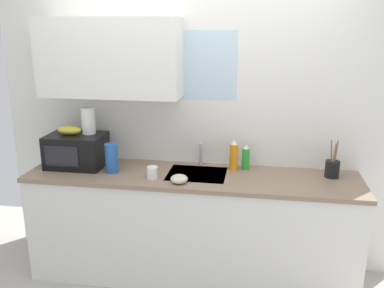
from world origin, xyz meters
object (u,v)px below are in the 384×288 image
(microwave, at_px, (77,150))
(paper_towel_roll, at_px, (88,121))
(dish_soap_bottle_orange, at_px, (234,156))
(small_bowl, at_px, (179,179))
(mug_white, at_px, (152,173))
(utensil_crock, at_px, (332,168))
(banana_bunch, at_px, (69,130))
(cereal_canister, at_px, (112,158))
(dish_soap_bottle_green, at_px, (246,158))

(microwave, height_order, paper_towel_roll, paper_towel_roll)
(dish_soap_bottle_orange, bearing_deg, small_bowl, -136.31)
(microwave, relative_size, mug_white, 4.84)
(utensil_crock, xyz_separation_m, small_bowl, (-1.14, -0.32, -0.04))
(banana_bunch, distance_m, dish_soap_bottle_orange, 1.36)
(microwave, bearing_deg, cereal_canister, -16.13)
(microwave, distance_m, dish_soap_bottle_orange, 1.30)
(paper_towel_roll, bearing_deg, banana_bunch, -161.57)
(dish_soap_bottle_green, height_order, mug_white, dish_soap_bottle_green)
(dish_soap_bottle_green, distance_m, cereal_canister, 1.08)
(dish_soap_bottle_green, bearing_deg, dish_soap_bottle_orange, -159.87)
(cereal_canister, xyz_separation_m, utensil_crock, (1.72, 0.17, -0.05))
(paper_towel_roll, height_order, cereal_canister, paper_towel_roll)
(mug_white, relative_size, utensil_crock, 0.32)
(paper_towel_roll, height_order, dish_soap_bottle_green, paper_towel_roll)
(banana_bunch, height_order, mug_white, banana_bunch)
(banana_bunch, bearing_deg, dish_soap_bottle_orange, 4.80)
(microwave, bearing_deg, dish_soap_bottle_green, 6.14)
(banana_bunch, relative_size, mug_white, 2.11)
(dish_soap_bottle_orange, xyz_separation_m, dish_soap_bottle_green, (0.10, 0.04, -0.02))
(banana_bunch, bearing_deg, cereal_canister, -14.38)
(utensil_crock, bearing_deg, mug_white, -169.22)
(dish_soap_bottle_orange, bearing_deg, microwave, -174.95)
(cereal_canister, distance_m, utensil_crock, 1.73)
(dish_soap_bottle_orange, relative_size, utensil_crock, 0.86)
(banana_bunch, height_order, dish_soap_bottle_orange, banana_bunch)
(banana_bunch, relative_size, small_bowl, 1.54)
(microwave, xyz_separation_m, paper_towel_roll, (0.10, 0.05, 0.24))
(mug_white, height_order, small_bowl, mug_white)
(microwave, relative_size, paper_towel_roll, 2.09)
(paper_towel_roll, distance_m, small_bowl, 0.94)
(dish_soap_bottle_orange, xyz_separation_m, cereal_canister, (-0.96, -0.21, -0.00))
(mug_white, distance_m, utensil_crock, 1.39)
(small_bowl, bearing_deg, mug_white, 164.74)
(cereal_canister, bearing_deg, paper_towel_roll, 147.99)
(banana_bunch, relative_size, utensil_crock, 0.68)
(utensil_crock, bearing_deg, banana_bunch, -178.11)
(microwave, relative_size, banana_bunch, 2.30)
(banana_bunch, xyz_separation_m, paper_towel_roll, (0.15, 0.05, 0.08))
(banana_bunch, xyz_separation_m, dish_soap_bottle_green, (1.44, 0.15, -0.21))
(dish_soap_bottle_green, xyz_separation_m, utensil_crock, (0.67, -0.08, -0.03))
(dish_soap_bottle_orange, height_order, utensil_crock, utensil_crock)
(banana_bunch, distance_m, paper_towel_roll, 0.18)
(banana_bunch, distance_m, mug_white, 0.81)
(microwave, distance_m, banana_bunch, 0.18)
(microwave, distance_m, paper_towel_roll, 0.27)
(paper_towel_roll, relative_size, dish_soap_bottle_green, 1.05)
(dish_soap_bottle_orange, height_order, cereal_canister, dish_soap_bottle_orange)
(dish_soap_bottle_green, bearing_deg, small_bowl, -140.07)
(paper_towel_roll, relative_size, cereal_canister, 0.94)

